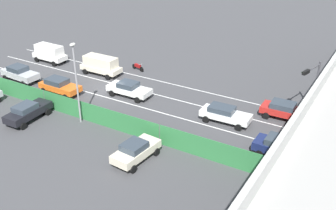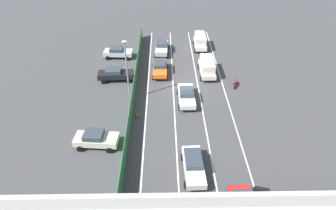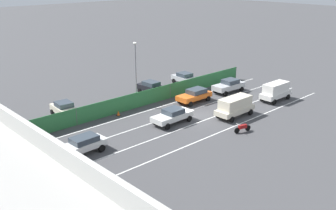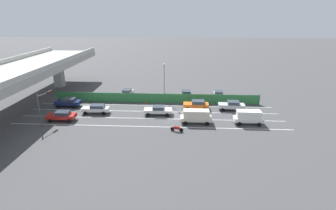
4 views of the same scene
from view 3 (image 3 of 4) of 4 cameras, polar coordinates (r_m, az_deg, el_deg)
The scene contains 20 objects.
ground_plane at distance 42.51m, azimuth 3.53°, elevation -1.74°, with size 300.00×300.00×0.00m, color #424244.
lane_line_left_edge at distance 36.89m, azimuth 4.87°, elevation -5.13°, with size 0.14×43.63×0.01m, color silver.
lane_line_mid_left at distance 38.93m, azimuth 1.36°, elevation -3.72°, with size 0.14×43.63×0.01m, color silver.
lane_line_mid_right at distance 41.12m, azimuth -1.77°, elevation -2.44°, with size 0.14×43.63×0.01m, color silver.
lane_line_right_edge at distance 43.45m, azimuth -4.58°, elevation -1.29°, with size 0.14×43.63×0.01m, color silver.
green_fence at distance 44.35m, azimuth -5.91°, elevation 0.35°, with size 0.10×39.73×1.84m.
car_sedan_white at distance 34.56m, azimuth -12.54°, elevation -5.68°, with size 2.05×4.68×1.54m.
car_sedan_silver at distance 51.47m, azimuth 8.93°, elevation 2.88°, with size 2.24×4.70×1.68m.
car_hatchback_white at distance 40.46m, azimuth 0.69°, elevation -1.50°, with size 2.09×4.72×1.55m.
car_sedan_red at distance 29.91m, azimuth -16.46°, elevation -10.10°, with size 2.13×4.45×1.60m.
car_taxi_orange at distance 47.05m, azimuth 3.94°, elevation 1.50°, with size 2.08×4.55×1.61m.
car_van_cream at distance 42.78m, azimuth 9.80°, elevation -0.10°, with size 2.07×4.89×2.17m.
car_van_white at distance 49.27m, azimuth 15.52°, elevation 2.05°, with size 1.99×4.47×2.20m.
motorcycle at distance 39.03m, azimuth 10.87°, elevation -3.29°, with size 0.74×1.91×0.93m.
parked_wagon_silver at distance 54.52m, azimuth 2.56°, elevation 3.97°, with size 4.36×2.32×1.60m.
parked_sedan_dark at distance 49.94m, azimuth -2.30°, elevation 2.59°, with size 4.66×2.10×1.67m.
parked_sedan_cream at distance 43.62m, azimuth -14.89°, elevation -0.55°, with size 4.36×2.30×1.65m.
traffic_light at distance 26.74m, azimuth -18.60°, elevation -7.26°, with size 3.12×1.03×5.18m.
street_lamp at distance 44.67m, azimuth -4.76°, elevation 5.38°, with size 0.60×0.36×7.56m.
traffic_cone at distance 43.08m, azimuth -7.29°, elevation -1.21°, with size 0.47×0.47×0.56m.
Camera 3 is at (-27.24, 28.93, 15.09)m, focal length 41.59 mm.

